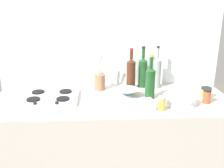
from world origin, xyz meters
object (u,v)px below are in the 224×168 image
(stovetop_hob, at_px, (50,97))
(wine_bottle_rightmost, at_px, (143,72))
(wine_bottle_leftmost, at_px, (157,72))
(condiment_jar_rear, at_px, (162,103))
(butter_dish, at_px, (143,105))
(condiment_jar_spare, at_px, (207,96))
(wine_bottle_mid_right, at_px, (131,73))
(plate_stack, at_px, (180,100))
(wine_bottle_mid_left, at_px, (150,82))
(mixing_bowl, at_px, (128,92))
(condiment_jar_front, at_px, (206,92))
(utensil_crock, at_px, (100,81))

(stovetop_hob, bearing_deg, wine_bottle_rightmost, 18.28)
(stovetop_hob, xyz_separation_m, wine_bottle_leftmost, (0.86, 0.22, 0.12))
(wine_bottle_leftmost, relative_size, condiment_jar_rear, 3.63)
(wine_bottle_leftmost, xyz_separation_m, butter_dish, (-0.19, -0.44, -0.11))
(condiment_jar_spare, bearing_deg, wine_bottle_mid_right, 145.38)
(plate_stack, height_order, wine_bottle_mid_right, wine_bottle_mid_right)
(wine_bottle_rightmost, bearing_deg, wine_bottle_mid_left, -87.37)
(wine_bottle_rightmost, xyz_separation_m, mixing_bowl, (-0.15, -0.22, -0.10))
(wine_bottle_mid_right, bearing_deg, condiment_jar_spare, -34.62)
(wine_bottle_leftmost, distance_m, condiment_jar_front, 0.43)
(stovetop_hob, bearing_deg, condiment_jar_front, -1.45)
(plate_stack, xyz_separation_m, condiment_jar_rear, (-0.16, -0.11, 0.02))
(wine_bottle_mid_right, bearing_deg, stovetop_hob, -161.76)
(wine_bottle_mid_left, relative_size, condiment_jar_front, 4.22)
(wine_bottle_mid_left, bearing_deg, wine_bottle_mid_right, 116.72)
(wine_bottle_mid_left, relative_size, wine_bottle_mid_right, 0.98)
(mixing_bowl, height_order, condiment_jar_rear, condiment_jar_rear)
(stovetop_hob, bearing_deg, utensil_crock, 27.17)
(wine_bottle_mid_left, distance_m, butter_dish, 0.24)
(plate_stack, distance_m, condiment_jar_spare, 0.20)
(wine_bottle_leftmost, relative_size, wine_bottle_rightmost, 1.02)
(wine_bottle_rightmost, bearing_deg, wine_bottle_mid_right, -161.52)
(stovetop_hob, height_order, condiment_jar_front, condiment_jar_front)
(stovetop_hob, xyz_separation_m, mixing_bowl, (0.60, 0.02, 0.02))
(stovetop_hob, bearing_deg, mixing_bowl, 2.27)
(wine_bottle_mid_left, bearing_deg, utensil_crock, 150.42)
(utensil_crock, bearing_deg, stovetop_hob, -152.83)
(condiment_jar_rear, distance_m, condiment_jar_spare, 0.37)
(stovetop_hob, relative_size, utensil_crock, 1.31)
(wine_bottle_mid_right, xyz_separation_m, utensil_crock, (-0.26, -0.02, -0.06))
(butter_dish, distance_m, condiment_jar_rear, 0.13)
(mixing_bowl, relative_size, condiment_jar_front, 2.19)
(stovetop_hob, height_order, butter_dish, butter_dish)
(wine_bottle_leftmost, relative_size, wine_bottle_mid_left, 1.06)
(wine_bottle_mid_left, xyz_separation_m, condiment_jar_rear, (0.04, -0.23, -0.08))
(mixing_bowl, distance_m, condiment_jar_front, 0.60)
(mixing_bowl, bearing_deg, wine_bottle_rightmost, 55.74)
(plate_stack, height_order, butter_dish, same)
(stovetop_hob, height_order, wine_bottle_mid_left, wine_bottle_mid_left)
(wine_bottle_leftmost, height_order, butter_dish, wine_bottle_leftmost)
(wine_bottle_leftmost, bearing_deg, stovetop_hob, -165.49)
(mixing_bowl, distance_m, butter_dish, 0.26)
(condiment_jar_front, bearing_deg, condiment_jar_spare, -110.72)
(stovetop_hob, xyz_separation_m, wine_bottle_mid_left, (0.76, -0.02, 0.11))
(wine_bottle_leftmost, height_order, condiment_jar_spare, wine_bottle_leftmost)
(wine_bottle_leftmost, distance_m, utensil_crock, 0.49)
(wine_bottle_mid_right, height_order, wine_bottle_rightmost, wine_bottle_rightmost)
(utensil_crock, bearing_deg, wine_bottle_mid_right, 3.75)
(plate_stack, xyz_separation_m, condiment_jar_front, (0.24, 0.11, 0.01))
(wine_bottle_mid_right, relative_size, butter_dish, 2.30)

